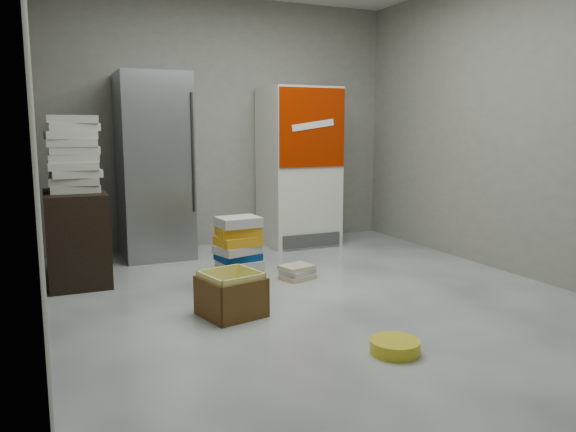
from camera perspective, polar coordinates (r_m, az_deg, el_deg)
The scene contains 10 objects.
ground at distance 4.46m, azimuth 3.85°, elevation -8.65°, with size 5.00×5.00×0.00m, color silver.
room_shell at distance 4.28m, azimuth 4.10°, elevation 14.99°, with size 4.04×5.04×2.82m.
steel_fridge at distance 6.00m, azimuth -13.43°, elevation 4.90°, with size 0.70×0.72×1.90m.
coke_cooler at distance 6.50m, azimuth 1.08°, elevation 5.03°, with size 0.80×0.73×1.80m.
wood_shelf at distance 5.25m, azimuth -20.68°, elevation -2.02°, with size 0.50×0.80×0.80m, color black.
supply_box_stack at distance 5.17m, azimuth -21.00°, elevation 5.90°, with size 0.45×0.43×0.65m.
phonebook_stack_main at distance 4.85m, azimuth -5.06°, elevation -3.57°, with size 0.41×0.35×0.59m.
phonebook_stack_side at distance 5.07m, azimuth 0.96°, elevation -5.71°, with size 0.35×0.32×0.13m.
cardboard_box at distance 4.11m, azimuth -5.79°, elevation -8.25°, with size 0.48×0.48×0.32m.
bucket_lid at distance 3.53m, azimuth 10.81°, elevation -12.90°, with size 0.30×0.30×0.08m, color yellow.
Camera 1 is at (-1.99, -3.76, 1.34)m, focal length 35.00 mm.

